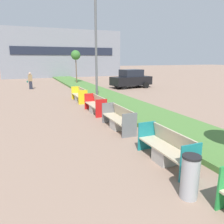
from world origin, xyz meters
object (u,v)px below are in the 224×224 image
(bench_red_frame, at_px, (96,106))
(parked_car_distant, at_px, (131,79))
(bench_yellow_frame, at_px, (80,96))
(street_lamp_post, at_px, (96,36))
(litter_bin, at_px, (190,177))
(sapling_tree_far, at_px, (76,55))
(bench_teal_frame, at_px, (166,150))
(bench_grey_frame, at_px, (119,120))
(pedestrian_walking, at_px, (30,81))

(bench_red_frame, xyz_separation_m, parked_car_distant, (6.78, 8.93, 0.54))
(bench_yellow_frame, height_order, street_lamp_post, street_lamp_post)
(bench_yellow_frame, height_order, litter_bin, litter_bin)
(sapling_tree_far, bearing_deg, bench_yellow_frame, -102.27)
(bench_teal_frame, height_order, street_lamp_post, street_lamp_post)
(street_lamp_post, bearing_deg, bench_grey_frame, -97.36)
(bench_grey_frame, bearing_deg, street_lamp_post, 82.64)
(street_lamp_post, bearing_deg, bench_teal_frame, -94.34)
(bench_yellow_frame, xyz_separation_m, street_lamp_post, (0.61, -1.97, 3.83))
(street_lamp_post, relative_size, pedestrian_walking, 4.66)
(bench_grey_frame, distance_m, litter_bin, 4.94)
(pedestrian_walking, bearing_deg, litter_bin, -83.22)
(litter_bin, bearing_deg, bench_grey_frame, 83.71)
(bench_yellow_frame, bearing_deg, bench_teal_frame, -90.00)
(bench_red_frame, bearing_deg, bench_grey_frame, -89.97)
(bench_grey_frame, bearing_deg, bench_red_frame, 90.03)
(bench_red_frame, bearing_deg, parked_car_distant, 52.79)
(street_lamp_post, xyz_separation_m, sapling_tree_far, (1.69, 12.54, -0.91))
(street_lamp_post, bearing_deg, bench_red_frame, -110.77)
(bench_red_frame, distance_m, pedestrian_walking, 12.10)
(bench_yellow_frame, distance_m, sapling_tree_far, 11.20)
(pedestrian_walking, distance_m, parked_car_distant, 10.07)
(bench_grey_frame, bearing_deg, bench_yellow_frame, 90.01)
(parked_car_distant, bearing_deg, pedestrian_walking, 155.40)
(bench_red_frame, bearing_deg, bench_yellow_frame, 90.00)
(litter_bin, relative_size, pedestrian_walking, 0.59)
(bench_red_frame, relative_size, parked_car_distant, 0.48)
(bench_red_frame, xyz_separation_m, litter_bin, (-0.54, -8.02, 0.12))
(bench_yellow_frame, distance_m, pedestrian_walking, 8.66)
(bench_yellow_frame, relative_size, litter_bin, 2.17)
(bench_grey_frame, xyz_separation_m, pedestrian_walking, (-2.89, 14.85, 0.46))
(bench_grey_frame, relative_size, parked_car_distant, 0.51)
(bench_teal_frame, bearing_deg, sapling_tree_far, 83.64)
(litter_bin, relative_size, sapling_tree_far, 0.25)
(bench_teal_frame, relative_size, parked_car_distant, 0.47)
(bench_yellow_frame, xyz_separation_m, sapling_tree_far, (2.30, 10.57, 2.93))
(sapling_tree_far, xyz_separation_m, parked_car_distant, (4.48, -5.22, -2.38))
(bench_teal_frame, distance_m, pedestrian_walking, 18.43)
(parked_car_distant, bearing_deg, sapling_tree_far, 122.23)
(bench_yellow_frame, bearing_deg, bench_grey_frame, -89.99)
(street_lamp_post, distance_m, sapling_tree_far, 12.69)
(bench_yellow_frame, height_order, pedestrian_walking, pedestrian_walking)
(pedestrian_walking, bearing_deg, bench_red_frame, -76.17)
(pedestrian_walking, xyz_separation_m, parked_car_distant, (9.67, -2.81, 0.09))
(bench_teal_frame, height_order, sapling_tree_far, sapling_tree_far)
(bench_teal_frame, bearing_deg, litter_bin, -108.99)
(bench_red_frame, height_order, litter_bin, litter_bin)
(bench_teal_frame, bearing_deg, bench_red_frame, 90.00)
(bench_teal_frame, height_order, bench_yellow_frame, same)
(bench_grey_frame, relative_size, litter_bin, 2.29)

